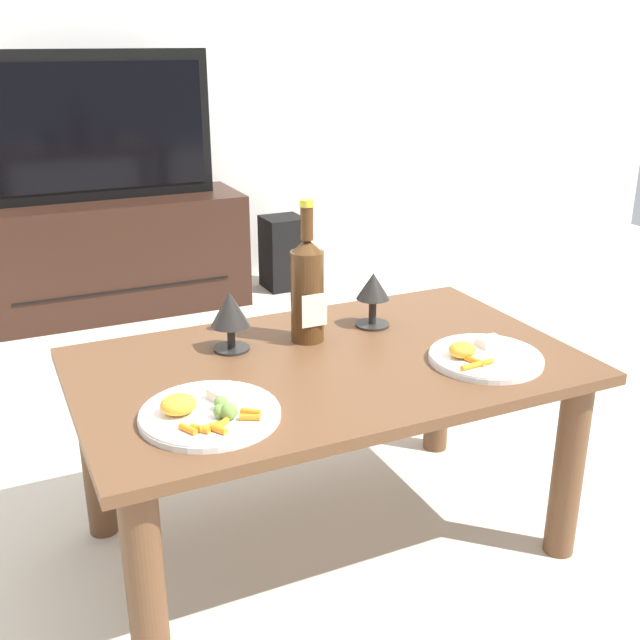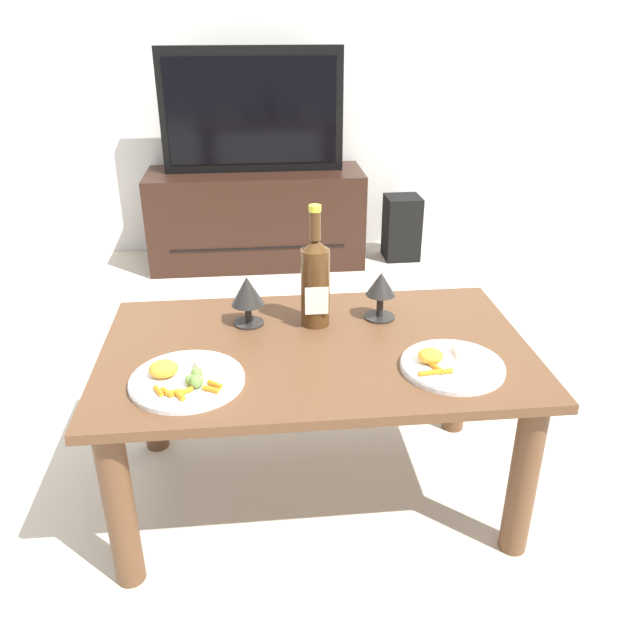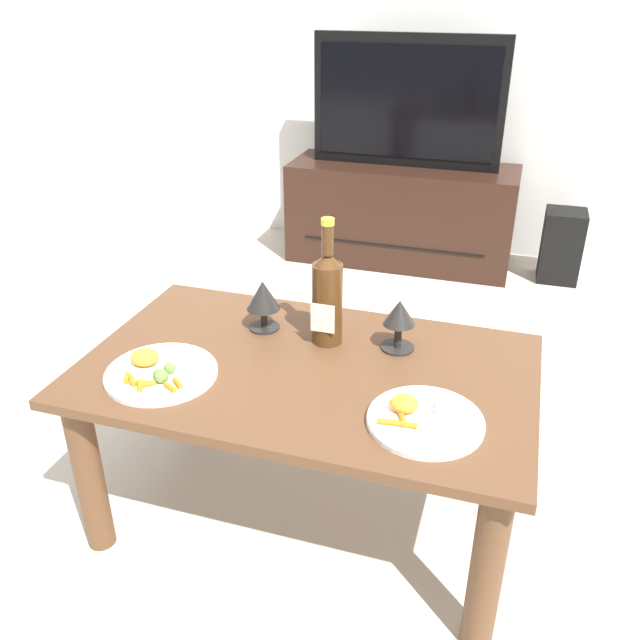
% 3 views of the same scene
% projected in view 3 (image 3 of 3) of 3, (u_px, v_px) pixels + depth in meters
% --- Properties ---
extents(ground_plane, '(6.40, 6.40, 0.00)m').
position_uv_depth(ground_plane, '(308.00, 511.00, 1.82)').
color(ground_plane, beige).
extents(dining_table, '(1.09, 0.66, 0.47)m').
position_uv_depth(dining_table, '(307.00, 396.00, 1.64)').
color(dining_table, brown).
rests_on(dining_table, ground_plane).
extents(tv_stand, '(1.11, 0.41, 0.50)m').
position_uv_depth(tv_stand, '(401.00, 214.00, 3.33)').
color(tv_stand, black).
rests_on(tv_stand, ground_plane).
extents(tv_screen, '(0.91, 0.05, 0.60)m').
position_uv_depth(tv_screen, '(407.00, 102.00, 3.08)').
color(tv_screen, black).
rests_on(tv_screen, tv_stand).
extents(floor_speaker, '(0.19, 0.19, 0.34)m').
position_uv_depth(floor_speaker, '(561.00, 246.00, 3.14)').
color(floor_speaker, black).
rests_on(floor_speaker, ground_plane).
extents(wine_bottle, '(0.08, 0.08, 0.33)m').
position_uv_depth(wine_bottle, '(327.00, 295.00, 1.64)').
color(wine_bottle, '#4C2D14').
rests_on(wine_bottle, dining_table).
extents(goblet_left, '(0.09, 0.09, 0.14)m').
position_uv_depth(goblet_left, '(263.00, 297.00, 1.73)').
color(goblet_left, black).
rests_on(goblet_left, dining_table).
extents(goblet_right, '(0.08, 0.08, 0.14)m').
position_uv_depth(goblet_right, '(399.00, 316.00, 1.63)').
color(goblet_right, black).
rests_on(goblet_right, dining_table).
extents(dinner_plate_left, '(0.27, 0.27, 0.05)m').
position_uv_depth(dinner_plate_left, '(160.00, 371.00, 1.55)').
color(dinner_plate_left, white).
rests_on(dinner_plate_left, dining_table).
extents(dinner_plate_right, '(0.25, 0.25, 0.05)m').
position_uv_depth(dinner_plate_right, '(424.00, 418.00, 1.39)').
color(dinner_plate_right, white).
rests_on(dinner_plate_right, dining_table).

